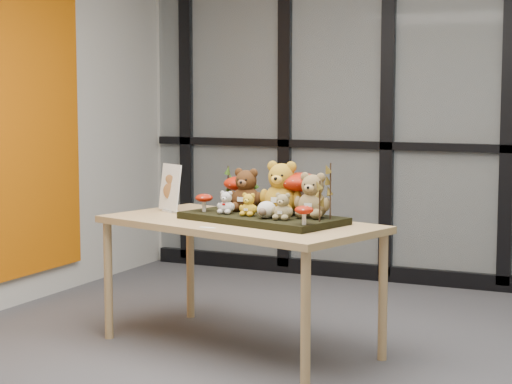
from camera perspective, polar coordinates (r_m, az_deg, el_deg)
The scene contains 23 objects.
floor at distance 4.87m, azimuth 4.39°, elevation -11.31°, with size 5.00×5.00×0.00m, color #515055.
room_shell at distance 4.65m, azimuth 4.56°, elevation 8.85°, with size 5.00×5.00×5.00m.
glass_partition at distance 7.01m, azimuth 11.65°, elevation 5.71°, with size 4.90×0.06×2.78m.
display_table at distance 5.23m, azimuth -1.01°, elevation -2.50°, with size 1.73×1.19×0.74m.
diorama_tray at distance 5.18m, azimuth 0.40°, elevation -1.62°, with size 0.91×0.45×0.04m, color black.
bear_pooh_yellow at distance 5.17m, azimuth 1.60°, elevation 0.42°, with size 0.25×0.23×0.33m, color #B4821C, non-canonical shape.
bear_brown_medium at distance 5.32m, azimuth -0.60°, elevation 0.28°, with size 0.21×0.19×0.27m, color #41240F, non-canonical shape.
bear_tan_back at distance 5.05m, azimuth 3.52°, elevation -0.05°, with size 0.21×0.19×0.27m, color olive, non-canonical shape.
bear_small_yellow at distance 5.12m, azimuth -0.46°, elevation -0.70°, with size 0.11×0.10×0.14m, color gold, non-canonical shape.
bear_white_bow at distance 5.21m, azimuth -1.83°, elevation -0.57°, with size 0.11×0.10×0.14m, color beige, non-canonical shape.
bear_beige_small at distance 4.97m, azimuth 1.67°, elevation -0.80°, with size 0.12×0.11×0.16m, color #928052, non-canonical shape.
plush_cream_hedgehog at distance 5.03m, azimuth 0.65°, elevation -1.04°, with size 0.08×0.07×0.10m, color silver, non-canonical shape.
mushroom_back_left at distance 5.46m, azimuth -1.02°, elevation 0.09°, with size 0.19×0.19×0.21m, color #901404, non-canonical shape.
mushroom_back_right at distance 5.18m, azimuth 2.71°, elevation 0.04°, with size 0.23×0.23×0.26m, color #901404, non-canonical shape.
mushroom_front_left at distance 5.32m, azimuth -3.22°, elevation -0.60°, with size 0.10×0.10×0.11m, color #901404, non-canonical shape.
mushroom_front_right at distance 4.80m, azimuth 2.98°, elevation -1.37°, with size 0.10×0.10×0.11m, color #901404, non-canonical shape.
sprig_green_far_left at distance 5.49m, azimuth -1.73°, elevation 0.34°, with size 0.05×0.05×0.25m, color #19380C, non-canonical shape.
sprig_green_mid_left at distance 5.44m, azimuth -0.29°, elevation 0.05°, with size 0.05×0.05×0.20m, color #19380C, non-canonical shape.
sprig_dry_far_right at distance 4.99m, azimuth 4.60°, elevation 0.05°, with size 0.05×0.05×0.31m, color brown, non-canonical shape.
sprig_dry_mid_right at distance 4.89m, azimuth 3.94°, elevation -0.57°, with size 0.05×0.05×0.22m, color brown, non-canonical shape.
sprig_green_centre at distance 5.35m, azimuth 0.97°, elevation -0.24°, with size 0.05×0.05×0.17m, color #19380C, non-canonical shape.
sign_holder at distance 5.61m, azimuth -5.31°, elevation 0.14°, with size 0.20×0.14×0.29m.
label_card at distance 4.95m, azimuth -3.01°, elevation -2.20°, with size 0.09×0.03×0.00m, color white.
Camera 1 is at (1.62, -4.35, 1.47)m, focal length 65.00 mm.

